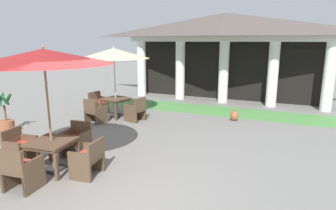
{
  "coord_description": "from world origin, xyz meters",
  "views": [
    {
      "loc": [
        2.97,
        -4.2,
        2.88
      ],
      "look_at": [
        -0.13,
        2.96,
        1.13
      ],
      "focal_mm": 30.92,
      "sensor_mm": 36.0,
      "label": 1
    }
  ],
  "objects": [
    {
      "name": "patio_table_near_foreground",
      "position": [
        -3.15,
        4.89,
        0.63
      ],
      "size": [
        1.02,
        1.02,
        0.73
      ],
      "rotation": [
        0.0,
        0.0,
        -0.21
      ],
      "color": "brown",
      "rests_on": "ground"
    },
    {
      "name": "patio_umbrella_mid_left",
      "position": [
        -1.83,
        0.35,
        2.54
      ],
      "size": [
        2.88,
        2.88,
        2.77
      ],
      "color": "#2D2D2D",
      "rests_on": "ground"
    },
    {
      "name": "patio_chair_near_foreground_east",
      "position": [
        -2.16,
        4.68,
        0.4
      ],
      "size": [
        0.69,
        0.67,
        0.88
      ],
      "rotation": [
        0.0,
        0.0,
        1.36
      ],
      "color": "brown",
      "rests_on": "ground"
    },
    {
      "name": "ground_plane",
      "position": [
        0.0,
        0.0,
        0.0
      ],
      "size": [
        60.0,
        60.0,
        0.0
      ],
      "primitive_type": "plane",
      "color": "gray"
    },
    {
      "name": "patio_table_mid_left",
      "position": [
        -1.83,
        0.35,
        0.61
      ],
      "size": [
        0.98,
        0.98,
        0.71
      ],
      "rotation": [
        0.0,
        0.0,
        0.11
      ],
      "color": "brown",
      "rests_on": "ground"
    },
    {
      "name": "patio_chair_mid_left_north",
      "position": [
        -1.93,
        1.26,
        0.4
      ],
      "size": [
        0.66,
        0.63,
        0.84
      ],
      "rotation": [
        0.0,
        0.0,
        -3.03
      ],
      "color": "brown",
      "rests_on": "ground"
    },
    {
      "name": "potted_palm_left_edge",
      "position": [
        -5.22,
        1.82,
        0.37
      ],
      "size": [
        0.47,
        0.47,
        1.44
      ],
      "color": "#995638",
      "rests_on": "ground"
    },
    {
      "name": "patio_chair_mid_left_south",
      "position": [
        -1.72,
        -0.57,
        0.42
      ],
      "size": [
        0.64,
        0.64,
        0.9
      ],
      "rotation": [
        0.0,
        0.0,
        0.11
      ],
      "color": "brown",
      "rests_on": "ground"
    },
    {
      "name": "patio_chair_mid_left_east",
      "position": [
        -0.92,
        0.45,
        0.39
      ],
      "size": [
        0.59,
        0.69,
        0.82
      ],
      "rotation": [
        0.0,
        0.0,
        -4.6
      ],
      "color": "brown",
      "rests_on": "ground"
    },
    {
      "name": "patio_chair_near_foreground_west",
      "position": [
        -4.14,
        5.1,
        0.39
      ],
      "size": [
        0.64,
        0.72,
        0.85
      ],
      "rotation": [
        0.0,
        0.0,
        -1.78
      ],
      "color": "brown",
      "rests_on": "ground"
    },
    {
      "name": "background_pavilion",
      "position": [
        -0.0,
        9.25,
        3.09
      ],
      "size": [
        9.85,
        2.53,
        4.08
      ],
      "color": "white",
      "rests_on": "ground"
    },
    {
      "name": "lawn_strip",
      "position": [
        0.0,
        7.34,
        0.0
      ],
      "size": [
        11.65,
        1.71,
        0.01
      ],
      "primitive_type": "cube",
      "color": "#519347",
      "rests_on": "ground"
    },
    {
      "name": "patio_chair_near_foreground_south",
      "position": [
        -3.36,
        3.9,
        0.4
      ],
      "size": [
        0.73,
        0.7,
        0.87
      ],
      "rotation": [
        0.0,
        0.0,
        -0.21
      ],
      "color": "brown",
      "rests_on": "ground"
    },
    {
      "name": "patio_umbrella_near_foreground",
      "position": [
        -3.15,
        4.89,
        2.39
      ],
      "size": [
        2.63,
        2.63,
        2.66
      ],
      "color": "#2D2D2D",
      "rests_on": "ground"
    },
    {
      "name": "terracotta_urn",
      "position": [
        1.14,
        6.11,
        0.19
      ],
      "size": [
        0.29,
        0.29,
        0.45
      ],
      "color": "#9E5633",
      "rests_on": "ground"
    },
    {
      "name": "patio_chair_mid_left_west",
      "position": [
        -2.74,
        0.25,
        0.42
      ],
      "size": [
        0.58,
        0.65,
        0.87
      ],
      "rotation": [
        0.0,
        0.0,
        -1.46
      ],
      "color": "brown",
      "rests_on": "ground"
    }
  ]
}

